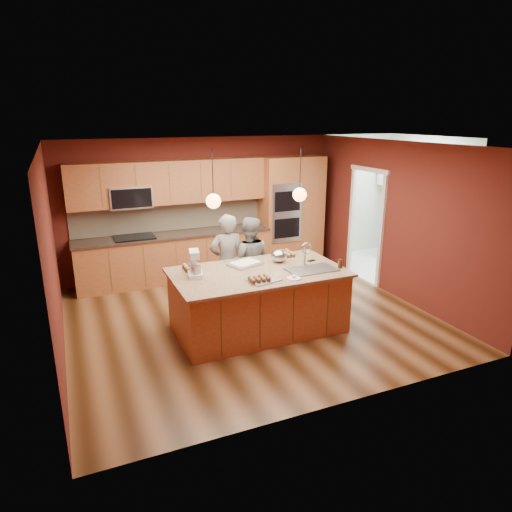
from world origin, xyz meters
name	(u,v)px	position (x,y,z in m)	size (l,w,h in m)	color
floor	(250,318)	(0.00, 0.00, 0.00)	(5.50, 5.50, 0.00)	#3F230E
ceiling	(249,144)	(0.00, 0.00, 2.70)	(5.50, 5.50, 0.00)	white
wall_back	(202,207)	(0.00, 2.50, 1.35)	(5.50, 5.50, 0.00)	#551B14
wall_front	(342,292)	(0.00, -2.50, 1.35)	(5.50, 5.50, 0.00)	#551B14
wall_left	(52,257)	(-2.75, 0.00, 1.35)	(5.00, 5.00, 0.00)	#551B14
wall_right	(396,220)	(2.75, 0.00, 1.35)	(5.00, 5.00, 0.00)	#551B14
cabinet_run	(172,231)	(-0.68, 2.25, 0.98)	(3.74, 0.64, 2.30)	#9A4C28
oven_column	(291,212)	(1.85, 2.19, 1.15)	(1.30, 0.62, 2.30)	#9A4C28
doorway_trim	(366,227)	(2.73, 0.80, 1.05)	(0.08, 1.11, 2.20)	white
laundry_room	(422,173)	(4.35, 1.20, 1.95)	(2.60, 2.70, 2.70)	silver
pendant_left	(213,201)	(-0.69, -0.41, 2.00)	(0.20, 0.20, 0.80)	black
pendant_right	(300,194)	(0.62, -0.41, 2.00)	(0.20, 0.20, 0.80)	black
island	(259,300)	(-0.02, -0.41, 0.47)	(2.51, 1.40, 1.30)	#9A4C28
person_left	(227,262)	(-0.18, 0.55, 0.80)	(0.58, 0.38, 1.59)	black
person_right	(249,261)	(0.21, 0.55, 0.76)	(0.74, 0.57, 1.51)	slate
stand_mixer	(195,265)	(-0.94, -0.27, 1.09)	(0.25, 0.31, 0.38)	white
sheet_cake	(245,264)	(-0.11, -0.07, 0.95)	(0.56, 0.48, 0.05)	silver
cooling_rack	(264,280)	(-0.13, -0.81, 0.93)	(0.42, 0.30, 0.02)	#A2A4A9
mixing_bowl	(279,256)	(0.43, -0.14, 1.02)	(0.24, 0.24, 0.21)	#B9BCC1
plate	(294,278)	(0.29, -0.91, 0.93)	(0.19, 0.19, 0.01)	silver
tumbler	(340,264)	(1.14, -0.76, 0.99)	(0.07, 0.07, 0.13)	#33180C
phone	(311,260)	(0.92, -0.29, 0.93)	(0.12, 0.06, 0.01)	black
cupcakes_left	(192,267)	(-0.91, 0.04, 0.96)	(0.26, 0.26, 0.08)	#AF874A
cupcakes_rack	(259,278)	(-0.20, -0.82, 0.97)	(0.30, 0.23, 0.07)	#AF874A
cupcakes_right	(285,253)	(0.67, 0.12, 0.96)	(0.24, 0.32, 0.07)	#AF874A
washer	(421,248)	(4.21, 0.85, 0.45)	(0.56, 0.58, 0.90)	white
dryer	(397,239)	(4.22, 1.60, 0.47)	(0.58, 0.60, 0.94)	white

